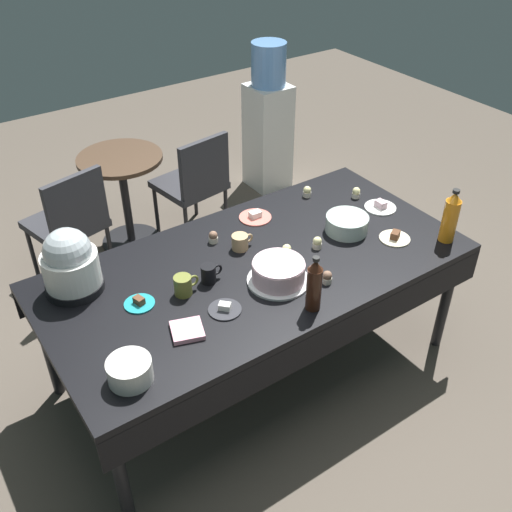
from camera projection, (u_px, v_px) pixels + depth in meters
ground at (256, 366)px, 3.47m from camera, size 9.00×9.00×0.00m
potluck_table at (256, 273)px, 3.07m from camera, size 2.20×1.10×0.75m
frosted_layer_cake at (278, 272)px, 2.88m from camera, size 0.31×0.31×0.12m
slow_cooker at (70, 263)px, 2.78m from camera, size 0.28×0.28×0.34m
glass_salad_bowl at (347, 224)px, 3.25m from camera, size 0.24×0.24×0.09m
ceramic_snack_bowl at (130, 371)px, 2.36m from camera, size 0.18×0.18×0.10m
dessert_plate_teal at (139, 303)px, 2.77m from camera, size 0.15×0.15×0.04m
dessert_plate_cream at (395, 237)px, 3.21m from camera, size 0.17×0.17×0.05m
dessert_plate_charcoal at (225, 309)px, 2.73m from camera, size 0.16×0.16×0.04m
dessert_plate_white at (380, 206)px, 3.47m from camera, size 0.19×0.19×0.05m
dessert_plate_coral at (255, 216)px, 3.39m from camera, size 0.19×0.19×0.04m
cupcake_vanilla at (307, 192)px, 3.57m from camera, size 0.05×0.05×0.07m
cupcake_berry at (213, 237)px, 3.17m from camera, size 0.05×0.05×0.07m
cupcake_rose at (317, 243)px, 3.13m from camera, size 0.05×0.05×0.07m
cupcake_mint at (287, 250)px, 3.07m from camera, size 0.05×0.05×0.07m
cupcake_cocoa at (327, 277)px, 2.89m from camera, size 0.05×0.05×0.07m
cupcake_lemon at (356, 193)px, 3.56m from camera, size 0.05×0.05×0.07m
soda_bottle_orange_juice at (450, 217)px, 3.13m from camera, size 0.08×0.08×0.31m
soda_bottle_cola at (314, 285)px, 2.68m from camera, size 0.07×0.07×0.29m
coffee_mug_olive at (183, 285)px, 2.81m from camera, size 0.13×0.09×0.10m
coffee_mug_tan at (240, 242)px, 3.12m from camera, size 0.13×0.09×0.08m
coffee_mug_black at (209, 274)px, 2.89m from camera, size 0.12×0.07×0.09m
paper_napkin_stack at (187, 330)px, 2.61m from camera, size 0.18×0.18×0.02m
maroon_chair_left at (70, 219)px, 3.86m from camera, size 0.53×0.53×0.85m
maroon_chair_right at (195, 180)px, 4.30m from camera, size 0.50×0.50×0.85m
round_cafe_table at (124, 184)px, 4.23m from camera, size 0.60×0.60×0.72m
water_cooler at (268, 122)px, 4.92m from camera, size 0.32×0.32×1.24m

